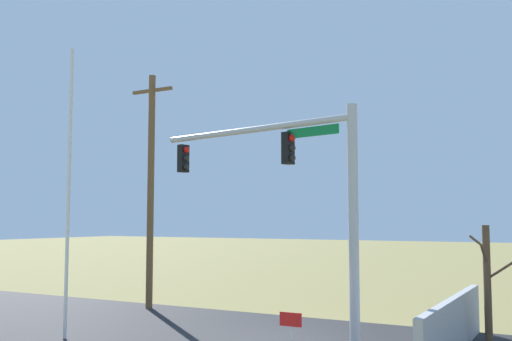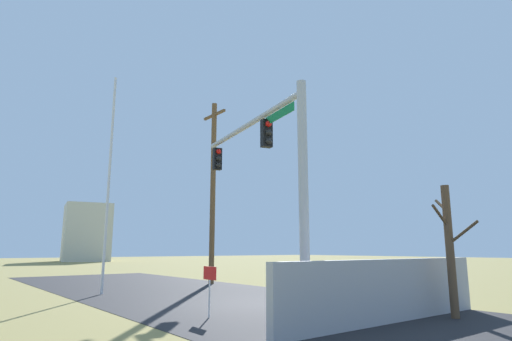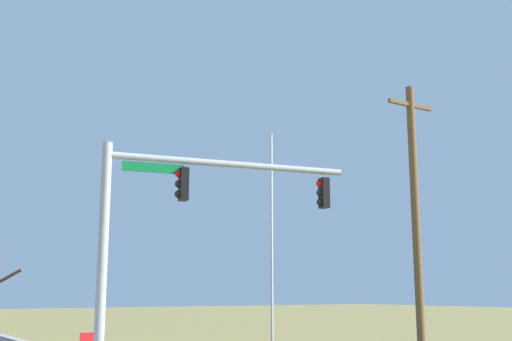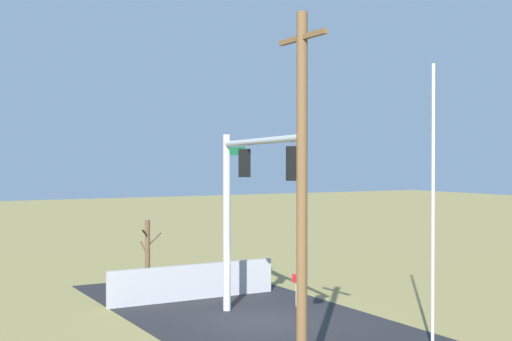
% 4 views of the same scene
% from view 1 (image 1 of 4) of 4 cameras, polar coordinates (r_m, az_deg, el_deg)
% --- Properties ---
extents(ground_plane, '(160.00, 160.00, 0.00)m').
position_cam_1_polar(ground_plane, '(17.13, 2.25, -16.16)').
color(ground_plane, olive).
extents(road_surface, '(28.00, 8.00, 0.01)m').
position_cam_1_polar(road_surface, '(19.23, -8.84, -14.84)').
color(road_surface, '#232326').
rests_on(road_surface, ground_plane).
extents(retaining_fence, '(0.20, 7.14, 1.41)m').
position_cam_1_polar(retaining_fence, '(16.00, 18.53, -14.16)').
color(retaining_fence, '#A8A8AD').
rests_on(retaining_fence, ground_plane).
extents(signal_mast, '(7.39, 1.69, 6.55)m').
position_cam_1_polar(signal_mast, '(17.37, 3.62, -0.69)').
color(signal_mast, '#B2B5BA').
rests_on(signal_mast, ground_plane).
extents(flagpole, '(0.10, 0.10, 8.45)m').
position_cam_1_polar(flagpole, '(17.91, -17.68, -1.85)').
color(flagpole, silver).
rests_on(flagpole, ground_plane).
extents(utility_pole, '(1.90, 0.26, 9.06)m').
position_cam_1_polar(utility_pole, '(23.24, -10.15, -1.47)').
color(utility_pole, brown).
rests_on(utility_pole, ground_plane).
extents(bare_tree, '(1.27, 1.02, 3.23)m').
position_cam_1_polar(bare_tree, '(17.45, 21.50, -10.05)').
color(bare_tree, brown).
rests_on(bare_tree, ground_plane).
extents(open_sign, '(0.56, 0.04, 1.22)m').
position_cam_1_polar(open_sign, '(14.19, 3.37, -14.80)').
color(open_sign, silver).
rests_on(open_sign, ground_plane).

